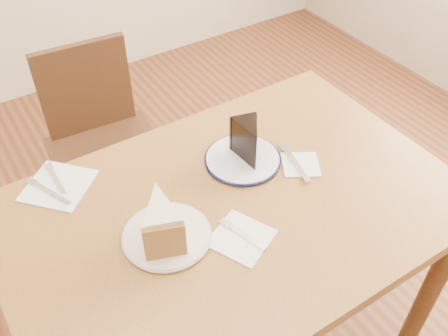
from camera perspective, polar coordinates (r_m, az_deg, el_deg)
table at (r=1.40m, az=1.11°, el=-6.93°), size 1.20×0.80×0.75m
chair_far at (r=2.00m, az=-13.53°, el=2.68°), size 0.44×0.44×0.83m
plate_cream at (r=1.25m, az=-6.55°, el=-7.70°), size 0.21×0.21×0.01m
plate_navy at (r=1.44m, az=2.14°, el=1.00°), size 0.21×0.21×0.01m
carrot_cake at (r=1.21m, az=-7.19°, el=-5.91°), size 0.13×0.16×0.10m
chocolate_cake at (r=1.40m, az=2.94°, el=2.76°), size 0.10×0.12×0.11m
napkin_cream at (r=1.24m, az=1.99°, el=-7.98°), size 0.18×0.18×0.00m
napkin_navy at (r=1.45m, az=8.76°, el=0.39°), size 0.14×0.14×0.00m
napkin_spare at (r=1.44m, az=-18.39°, el=-1.91°), size 0.23×0.23×0.00m
fork_cream at (r=1.25m, az=2.21°, el=-7.61°), size 0.05×0.14×0.00m
knife_navy at (r=1.44m, az=8.11°, el=0.64°), size 0.05×0.17×0.00m
fork_spare at (r=1.46m, az=-18.69°, el=-1.16°), size 0.01×0.14×0.00m
knife_spare at (r=1.43m, az=-19.36°, el=-2.56°), size 0.08×0.15×0.00m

